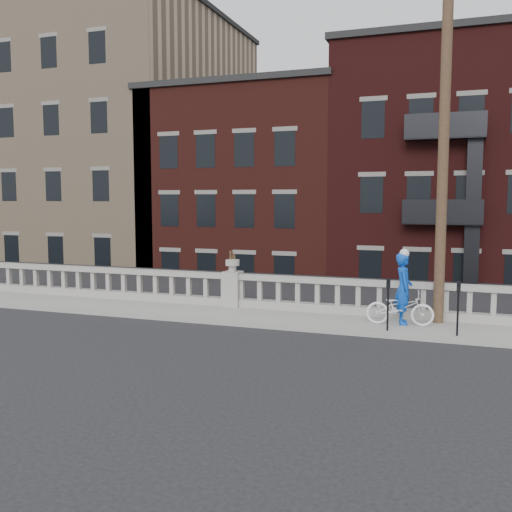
# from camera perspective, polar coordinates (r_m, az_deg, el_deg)

# --- Properties ---
(ground) EXTENTS (120.00, 120.00, 0.00)m
(ground) POSITION_cam_1_polar(r_m,az_deg,el_deg) (14.61, -8.18, -8.28)
(ground) COLOR black
(ground) RESTS_ON ground
(sidewalk) EXTENTS (32.00, 2.20, 0.15)m
(sidewalk) POSITION_cam_1_polar(r_m,az_deg,el_deg) (17.24, -3.53, -5.82)
(sidewalk) COLOR gray
(sidewalk) RESTS_ON ground
(balustrade) EXTENTS (28.00, 0.34, 1.03)m
(balustrade) POSITION_cam_1_polar(r_m,az_deg,el_deg) (18.00, -2.36, -3.49)
(balustrade) COLOR gray
(balustrade) RESTS_ON sidewalk
(planter_pedestal) EXTENTS (0.55, 0.55, 1.76)m
(planter_pedestal) POSITION_cam_1_polar(r_m,az_deg,el_deg) (17.97, -2.36, -2.89)
(planter_pedestal) COLOR gray
(planter_pedestal) RESTS_ON sidewalk
(lower_level) EXTENTS (80.00, 44.00, 20.80)m
(lower_level) POSITION_cam_1_polar(r_m,az_deg,el_deg) (36.10, 9.86, 4.23)
(lower_level) COLOR #605E59
(lower_level) RESTS_ON ground
(utility_pole) EXTENTS (1.60, 0.28, 10.00)m
(utility_pole) POSITION_cam_1_polar(r_m,az_deg,el_deg) (16.23, 18.28, 11.51)
(utility_pole) COLOR #422D1E
(utility_pole) RESTS_ON sidewalk
(parking_meter_c) EXTENTS (0.10, 0.09, 1.36)m
(parking_meter_c) POSITION_cam_1_polar(r_m,az_deg,el_deg) (14.99, 13.07, -4.12)
(parking_meter_c) COLOR black
(parking_meter_c) RESTS_ON sidewalk
(parking_meter_d) EXTENTS (0.10, 0.09, 1.36)m
(parking_meter_d) POSITION_cam_1_polar(r_m,az_deg,el_deg) (14.90, 19.56, -4.37)
(parking_meter_d) COLOR black
(parking_meter_d) RESTS_ON sidewalk
(bicycle) EXTENTS (1.82, 0.76, 0.93)m
(bicycle) POSITION_cam_1_polar(r_m,az_deg,el_deg) (15.81, 14.19, -5.04)
(bicycle) COLOR white
(bicycle) RESTS_ON sidewalk
(cyclist) EXTENTS (0.60, 0.78, 1.93)m
(cyclist) POSITION_cam_1_polar(r_m,az_deg,el_deg) (15.89, 14.53, -3.16)
(cyclist) COLOR #0C44B9
(cyclist) RESTS_ON sidewalk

